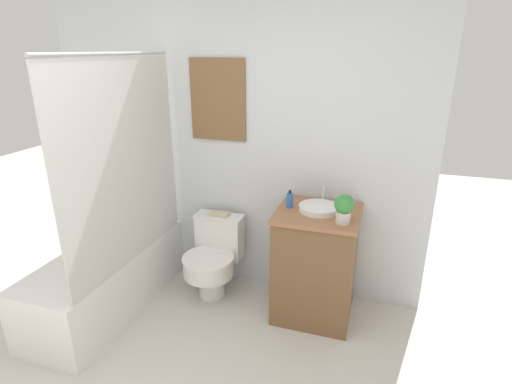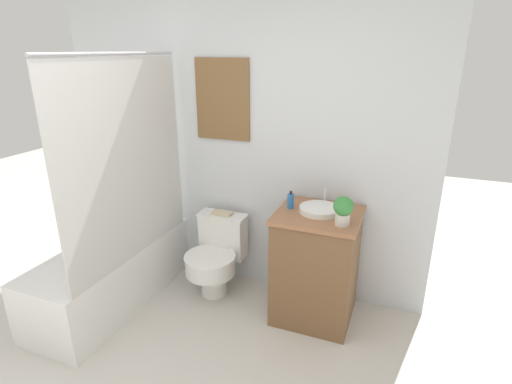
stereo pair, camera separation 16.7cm
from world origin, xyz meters
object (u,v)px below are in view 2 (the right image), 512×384
object	(u,v)px
sink	(320,209)
soap_bottle	(291,201)
potted_plant	(343,209)
toilet	(216,255)
book_on_tank	(222,213)

from	to	relation	value
sink	soap_bottle	size ratio (longest dim) A/B	2.46
potted_plant	toilet	bearing A→B (deg)	170.71
toilet	sink	distance (m)	1.03
potted_plant	sink	bearing A→B (deg)	138.66
potted_plant	book_on_tank	bearing A→B (deg)	163.51
potted_plant	soap_bottle	bearing A→B (deg)	157.97
potted_plant	book_on_tank	size ratio (longest dim) A/B	1.19
sink	toilet	bearing A→B (deg)	179.78
book_on_tank	sink	bearing A→B (deg)	-9.41
soap_bottle	book_on_tank	xyz separation A→B (m)	(-0.65, 0.15, -0.25)
potted_plant	book_on_tank	world-z (taller)	potted_plant
soap_bottle	potted_plant	bearing A→B (deg)	-22.03
toilet	soap_bottle	bearing A→B (deg)	-0.48
toilet	soap_bottle	distance (m)	0.87
book_on_tank	soap_bottle	bearing A→B (deg)	-12.74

